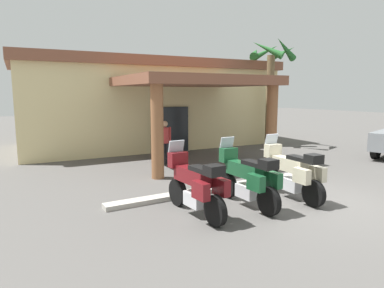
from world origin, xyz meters
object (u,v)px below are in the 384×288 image
object	(u,v)px
motorcycle_maroon	(196,185)
motorcycle_cream	(292,172)
palm_tree_near_portico	(270,71)
pedestrian	(165,139)
motorcycle_green	(248,178)
motel_building	(148,103)

from	to	relation	value
motorcycle_maroon	motorcycle_cream	bearing A→B (deg)	-96.02
motorcycle_cream	palm_tree_near_portico	xyz separation A→B (m)	(5.56, 6.92, 3.12)
motorcycle_cream	pedestrian	size ratio (longest dim) A/B	1.32
motorcycle_cream	palm_tree_near_portico	world-z (taller)	palm_tree_near_portico
motorcycle_maroon	motorcycle_green	distance (m)	1.41
motorcycle_green	motel_building	bearing A→B (deg)	-10.53
motel_building	motorcycle_green	size ratio (longest dim) A/B	6.04
motorcycle_maroon	palm_tree_near_portico	world-z (taller)	palm_tree_near_portico
motel_building	palm_tree_near_portico	xyz separation A→B (m)	(5.03, -3.88, 1.59)
motorcycle_cream	motel_building	bearing A→B (deg)	0.60
motel_building	motorcycle_maroon	distance (m)	11.22
motorcycle_green	pedestrian	size ratio (longest dim) A/B	1.32
pedestrian	motorcycle_maroon	bearing A→B (deg)	155.49
motel_building	palm_tree_near_portico	world-z (taller)	palm_tree_near_portico
motorcycle_maroon	pedestrian	xyz separation A→B (m)	(1.81, 5.33, 0.27)
motorcycle_green	palm_tree_near_portico	xyz separation A→B (m)	(6.97, 6.82, 3.12)
motorcycle_maroon	palm_tree_near_portico	size ratio (longest dim) A/B	0.41
motel_building	motorcycle_green	world-z (taller)	motel_building
motorcycle_green	pedestrian	distance (m)	5.45
motel_building	motorcycle_cream	xyz separation A→B (m)	(-0.53, -10.80, -1.53)
motorcycle_cream	pedestrian	xyz separation A→B (m)	(-0.99, 5.52, 0.27)
motorcycle_maroon	motorcycle_green	bearing A→B (deg)	-96.11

